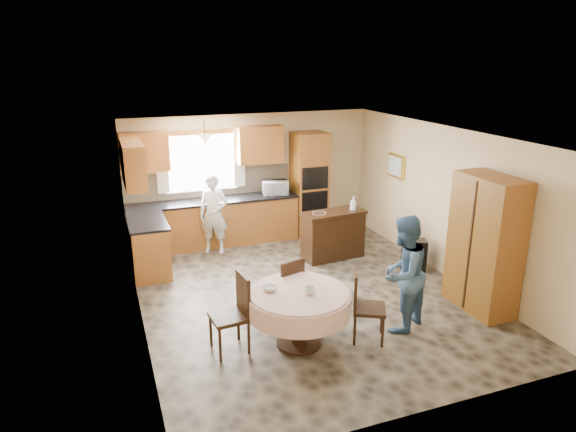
{
  "coord_description": "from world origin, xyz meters",
  "views": [
    {
      "loc": [
        -2.84,
        -6.76,
        3.61
      ],
      "look_at": [
        -0.2,
        0.3,
        1.22
      ],
      "focal_mm": 32.0,
      "sensor_mm": 36.0,
      "label": 1
    }
  ],
  "objects_px": {
    "sideboard": "(333,236)",
    "chair_right": "(364,302)",
    "oven_tower": "(309,184)",
    "chair_back": "(288,286)",
    "person_sink": "(214,214)",
    "chair_left": "(235,309)",
    "person_dining": "(403,274)",
    "dining_table": "(299,304)",
    "cupboard": "(485,244)"
  },
  "relations": [
    {
      "from": "person_sink",
      "to": "cupboard",
      "type": "bearing_deg",
      "value": -24.75
    },
    {
      "from": "oven_tower",
      "to": "chair_back",
      "type": "distance_m",
      "value": 3.8
    },
    {
      "from": "person_dining",
      "to": "cupboard",
      "type": "bearing_deg",
      "value": 154.21
    },
    {
      "from": "dining_table",
      "to": "chair_left",
      "type": "bearing_deg",
      "value": 166.85
    },
    {
      "from": "oven_tower",
      "to": "chair_right",
      "type": "height_order",
      "value": "oven_tower"
    },
    {
      "from": "chair_left",
      "to": "chair_right",
      "type": "xyz_separation_m",
      "value": [
        1.63,
        -0.35,
        -0.03
      ]
    },
    {
      "from": "chair_right",
      "to": "person_sink",
      "type": "relative_size",
      "value": 0.64
    },
    {
      "from": "sideboard",
      "to": "dining_table",
      "type": "relative_size",
      "value": 0.89
    },
    {
      "from": "chair_right",
      "to": "person_dining",
      "type": "xyz_separation_m",
      "value": [
        0.62,
        0.07,
        0.28
      ]
    },
    {
      "from": "cupboard",
      "to": "person_sink",
      "type": "bearing_deg",
      "value": 131.38
    },
    {
      "from": "chair_right",
      "to": "oven_tower",
      "type": "bearing_deg",
      "value": 15.06
    },
    {
      "from": "chair_right",
      "to": "person_sink",
      "type": "bearing_deg",
      "value": 44.79
    },
    {
      "from": "dining_table",
      "to": "chair_back",
      "type": "xyz_separation_m",
      "value": [
        0.1,
        0.65,
        -0.07
      ]
    },
    {
      "from": "cupboard",
      "to": "sideboard",
      "type": "bearing_deg",
      "value": 115.0
    },
    {
      "from": "sideboard",
      "to": "cupboard",
      "type": "distance_m",
      "value": 2.87
    },
    {
      "from": "sideboard",
      "to": "dining_table",
      "type": "xyz_separation_m",
      "value": [
        -1.69,
        -2.56,
        0.17
      ]
    },
    {
      "from": "person_sink",
      "to": "person_dining",
      "type": "height_order",
      "value": "person_dining"
    },
    {
      "from": "oven_tower",
      "to": "person_sink",
      "type": "height_order",
      "value": "oven_tower"
    },
    {
      "from": "oven_tower",
      "to": "chair_left",
      "type": "bearing_deg",
      "value": -124.21
    },
    {
      "from": "dining_table",
      "to": "chair_left",
      "type": "distance_m",
      "value": 0.81
    },
    {
      "from": "sideboard",
      "to": "chair_right",
      "type": "xyz_separation_m",
      "value": [
        -0.85,
        -2.72,
        0.11
      ]
    },
    {
      "from": "sideboard",
      "to": "person_sink",
      "type": "height_order",
      "value": "person_sink"
    },
    {
      "from": "dining_table",
      "to": "chair_right",
      "type": "bearing_deg",
      "value": -10.97
    },
    {
      "from": "sideboard",
      "to": "chair_left",
      "type": "bearing_deg",
      "value": -141.94
    },
    {
      "from": "sideboard",
      "to": "chair_right",
      "type": "distance_m",
      "value": 2.85
    },
    {
      "from": "chair_back",
      "to": "person_dining",
      "type": "bearing_deg",
      "value": 134.9
    },
    {
      "from": "sideboard",
      "to": "chair_left",
      "type": "xyz_separation_m",
      "value": [
        -2.48,
        -2.38,
        0.14
      ]
    },
    {
      "from": "chair_back",
      "to": "person_dining",
      "type": "relative_size",
      "value": 0.58
    },
    {
      "from": "chair_left",
      "to": "person_sink",
      "type": "xyz_separation_m",
      "value": [
        0.5,
        3.43,
        0.19
      ]
    },
    {
      "from": "chair_left",
      "to": "sideboard",
      "type": "bearing_deg",
      "value": 128.64
    },
    {
      "from": "dining_table",
      "to": "chair_back",
      "type": "height_order",
      "value": "chair_back"
    },
    {
      "from": "oven_tower",
      "to": "sideboard",
      "type": "xyz_separation_m",
      "value": [
        -0.12,
        -1.44,
        -0.64
      ]
    },
    {
      "from": "oven_tower",
      "to": "dining_table",
      "type": "bearing_deg",
      "value": -114.3
    },
    {
      "from": "sideboard",
      "to": "dining_table",
      "type": "bearing_deg",
      "value": -129.16
    },
    {
      "from": "chair_left",
      "to": "chair_back",
      "type": "bearing_deg",
      "value": 112.69
    },
    {
      "from": "dining_table",
      "to": "chair_right",
      "type": "xyz_separation_m",
      "value": [
        0.84,
        -0.16,
        -0.06
      ]
    },
    {
      "from": "chair_left",
      "to": "person_dining",
      "type": "xyz_separation_m",
      "value": [
        2.24,
        -0.27,
        0.25
      ]
    },
    {
      "from": "oven_tower",
      "to": "chair_right",
      "type": "distance_m",
      "value": 4.31
    },
    {
      "from": "chair_back",
      "to": "person_dining",
      "type": "height_order",
      "value": "person_dining"
    },
    {
      "from": "person_dining",
      "to": "person_sink",
      "type": "bearing_deg",
      "value": -94.79
    },
    {
      "from": "oven_tower",
      "to": "chair_back",
      "type": "relative_size",
      "value": 2.26
    },
    {
      "from": "dining_table",
      "to": "oven_tower",
      "type": "bearing_deg",
      "value": 65.7
    },
    {
      "from": "sideboard",
      "to": "cupboard",
      "type": "xyz_separation_m",
      "value": [
        1.19,
        -2.54,
        0.59
      ]
    },
    {
      "from": "dining_table",
      "to": "person_sink",
      "type": "bearing_deg",
      "value": 94.58
    },
    {
      "from": "person_sink",
      "to": "chair_left",
      "type": "bearing_deg",
      "value": -74.43
    },
    {
      "from": "oven_tower",
      "to": "chair_left",
      "type": "xyz_separation_m",
      "value": [
        -2.59,
        -3.82,
        -0.5
      ]
    },
    {
      "from": "oven_tower",
      "to": "person_sink",
      "type": "bearing_deg",
      "value": -169.45
    },
    {
      "from": "oven_tower",
      "to": "person_dining",
      "type": "height_order",
      "value": "oven_tower"
    },
    {
      "from": "chair_back",
      "to": "chair_right",
      "type": "distance_m",
      "value": 1.1
    },
    {
      "from": "chair_back",
      "to": "chair_right",
      "type": "bearing_deg",
      "value": 115.81
    }
  ]
}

